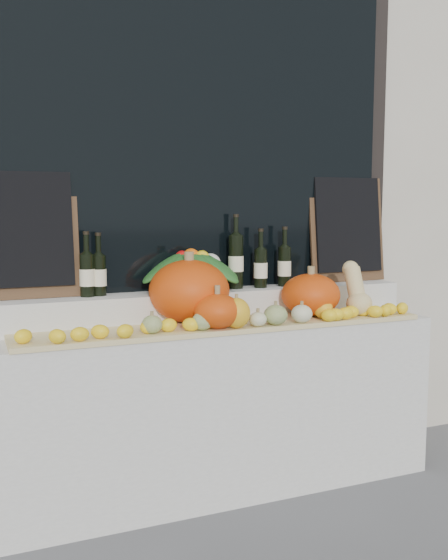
% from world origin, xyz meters
% --- Properties ---
extents(storefront_facade, '(7.00, 0.94, 4.50)m').
position_xyz_m(storefront_facade, '(0.00, 2.25, 2.25)').
color(storefront_facade, beige).
rests_on(storefront_facade, ground).
extents(display_sill, '(2.30, 0.55, 0.88)m').
position_xyz_m(display_sill, '(0.00, 1.52, 0.44)').
color(display_sill, silver).
rests_on(display_sill, ground).
extents(rear_tier, '(2.30, 0.25, 0.16)m').
position_xyz_m(rear_tier, '(0.00, 1.68, 0.96)').
color(rear_tier, silver).
rests_on(rear_tier, display_sill).
extents(straw_bedding, '(2.10, 0.32, 0.02)m').
position_xyz_m(straw_bedding, '(0.00, 1.40, 0.89)').
color(straw_bedding, tan).
rests_on(straw_bedding, display_sill).
extents(pumpkin_left, '(0.52, 0.52, 0.32)m').
position_xyz_m(pumpkin_left, '(-0.16, 1.52, 1.06)').
color(pumpkin_left, '#DD490B').
rests_on(pumpkin_left, straw_bedding).
extents(pumpkin_right, '(0.36, 0.36, 0.23)m').
position_xyz_m(pumpkin_right, '(0.50, 1.45, 1.02)').
color(pumpkin_right, '#DD490B').
rests_on(pumpkin_right, straw_bedding).
extents(pumpkin_center, '(0.26, 0.26, 0.17)m').
position_xyz_m(pumpkin_center, '(-0.09, 1.31, 0.99)').
color(pumpkin_center, '#DD490B').
rests_on(pumpkin_center, straw_bedding).
extents(butternut_squash, '(0.14, 0.20, 0.29)m').
position_xyz_m(butternut_squash, '(0.75, 1.38, 1.03)').
color(butternut_squash, '#E5C986').
rests_on(butternut_squash, straw_bedding).
extents(decorative_gourds, '(1.03, 0.18, 0.17)m').
position_xyz_m(decorative_gourds, '(0.09, 1.29, 0.96)').
color(decorative_gourds, '#3D6A20').
rests_on(decorative_gourds, straw_bedding).
extents(lemon_heap, '(2.20, 0.16, 0.06)m').
position_xyz_m(lemon_heap, '(0.00, 1.29, 0.94)').
color(lemon_heap, yellow).
rests_on(lemon_heap, straw_bedding).
extents(produce_bowl, '(0.57, 0.57, 0.24)m').
position_xyz_m(produce_bowl, '(-0.10, 1.66, 1.15)').
color(produce_bowl, black).
rests_on(produce_bowl, rear_tier).
extents(wine_bottle_far_left, '(0.08, 0.08, 0.33)m').
position_xyz_m(wine_bottle_far_left, '(-0.64, 1.69, 1.15)').
color(wine_bottle_far_left, black).
rests_on(wine_bottle_far_left, rear_tier).
extents(wine_bottle_near_left, '(0.08, 0.08, 0.32)m').
position_xyz_m(wine_bottle_near_left, '(-0.58, 1.70, 1.15)').
color(wine_bottle_near_left, black).
rests_on(wine_bottle_near_left, rear_tier).
extents(wine_bottle_tall, '(0.08, 0.08, 0.41)m').
position_xyz_m(wine_bottle_tall, '(0.17, 1.69, 1.19)').
color(wine_bottle_tall, black).
rests_on(wine_bottle_tall, rear_tier).
extents(wine_bottle_near_right, '(0.08, 0.08, 0.33)m').
position_xyz_m(wine_bottle_near_right, '(0.31, 1.67, 1.15)').
color(wine_bottle_near_right, black).
rests_on(wine_bottle_near_right, rear_tier).
extents(wine_bottle_far_right, '(0.08, 0.08, 0.34)m').
position_xyz_m(wine_bottle_far_right, '(0.46, 1.67, 1.16)').
color(wine_bottle_far_right, black).
rests_on(wine_bottle_far_right, rear_tier).
extents(chalkboard_left, '(0.50, 0.10, 0.62)m').
position_xyz_m(chalkboard_left, '(-0.92, 1.74, 1.36)').
color(chalkboard_left, '#4C331E').
rests_on(chalkboard_left, rear_tier).
extents(chalkboard_right, '(0.50, 0.10, 0.62)m').
position_xyz_m(chalkboard_right, '(0.92, 1.74, 1.36)').
color(chalkboard_right, '#4C331E').
rests_on(chalkboard_right, rear_tier).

